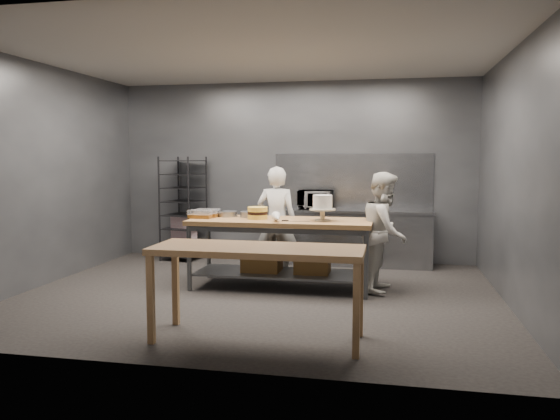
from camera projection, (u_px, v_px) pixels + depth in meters
name	position (u px, v px, depth m)	size (l,w,h in m)	color
ground	(259.00, 294.00, 6.95)	(6.00, 6.00, 0.00)	black
back_wall	(293.00, 171.00, 9.24)	(6.00, 0.04, 3.00)	#4C4F54
work_table	(282.00, 245.00, 7.25)	(2.40, 0.90, 0.92)	#93623A
near_counter	(257.00, 256.00, 5.14)	(2.00, 0.70, 0.90)	brown
back_counter	(350.00, 237.00, 8.83)	(2.60, 0.60, 0.90)	slate
splashback_panel	(352.00, 181.00, 9.04)	(2.60, 0.02, 0.90)	slate
speed_rack	(184.00, 209.00, 9.27)	(0.70, 0.74, 1.75)	black
chef_behind	(277.00, 222.00, 7.92)	(0.59, 0.39, 1.61)	silver
chef_right	(385.00, 232.00, 7.07)	(0.75, 0.59, 1.55)	silver
microwave	(315.00, 200.00, 8.89)	(0.54, 0.37, 0.30)	black
frosted_cake_stand	(323.00, 204.00, 7.01)	(0.34, 0.34, 0.34)	#B9AF94
layer_cake	(258.00, 213.00, 7.26)	(0.26, 0.26, 0.16)	gold
cake_pans	(229.00, 214.00, 7.57)	(0.81, 0.31, 0.07)	gray
piping_bag	(277.00, 218.00, 6.88)	(0.12, 0.12, 0.38)	white
offset_spatula	(292.00, 221.00, 6.99)	(0.36, 0.02, 0.02)	slate
pastry_clamshells	(204.00, 213.00, 7.44)	(0.35, 0.37, 0.11)	#8D601C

